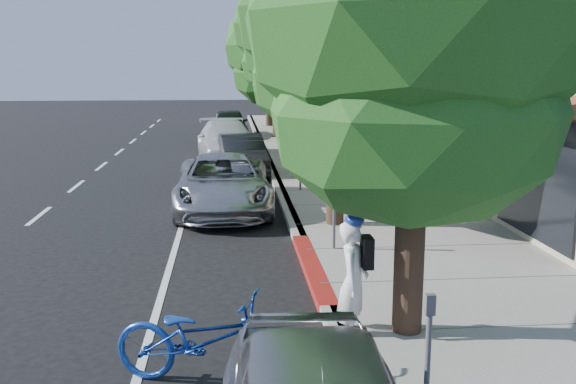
{
  "coord_description": "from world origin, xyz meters",
  "views": [
    {
      "loc": [
        -1.44,
        -9.99,
        3.68
      ],
      "look_at": [
        -0.38,
        1.72,
        1.35
      ],
      "focal_mm": 40.0,
      "sensor_mm": 36.0,
      "label": 1
    }
  ],
  "objects": [
    {
      "name": "ground",
      "position": [
        0.0,
        0.0,
        0.0
      ],
      "size": [
        120.0,
        120.0,
        0.0
      ],
      "primitive_type": "plane",
      "color": "black",
      "rests_on": "ground"
    },
    {
      "name": "sidewalk",
      "position": [
        2.3,
        8.0,
        0.07
      ],
      "size": [
        4.6,
        56.0,
        0.15
      ],
      "primitive_type": "cube",
      "color": "gray",
      "rests_on": "ground"
    },
    {
      "name": "curb",
      "position": [
        0.0,
        8.0,
        0.07
      ],
      "size": [
        0.3,
        56.0,
        0.15
      ],
      "primitive_type": "cube",
      "color": "#9E998E",
      "rests_on": "ground"
    },
    {
      "name": "curb_red_segment",
      "position": [
        0.0,
        1.0,
        0.07
      ],
      "size": [
        0.32,
        4.0,
        0.15
      ],
      "primitive_type": "cube",
      "color": "maroon",
      "rests_on": "ground"
    },
    {
      "name": "storefront_building",
      "position": [
        9.6,
        18.0,
        3.5
      ],
      "size": [
        10.0,
        36.0,
        7.0
      ],
      "primitive_type": "cube",
      "color": "#C7B399",
      "rests_on": "ground"
    },
    {
      "name": "street_tree_0",
      "position": [
        0.9,
        -2.0,
        4.17
      ],
      "size": [
        4.45,
        4.45,
        6.85
      ],
      "color": "black",
      "rests_on": "ground"
    },
    {
      "name": "street_tree_1",
      "position": [
        0.9,
        4.0,
        4.72
      ],
      "size": [
        4.5,
        4.5,
        7.59
      ],
      "color": "black",
      "rests_on": "ground"
    },
    {
      "name": "street_tree_2",
      "position": [
        0.9,
        10.0,
        4.13
      ],
      "size": [
        3.94,
        3.94,
        6.65
      ],
      "color": "black",
      "rests_on": "ground"
    },
    {
      "name": "street_tree_3",
      "position": [
        0.9,
        16.0,
        5.11
      ],
      "size": [
        4.47,
        4.47,
        8.1
      ],
      "color": "black",
      "rests_on": "ground"
    },
    {
      "name": "street_tree_4",
      "position": [
        0.9,
        22.0,
        4.49
      ],
      "size": [
        5.24,
        5.24,
        7.51
      ],
      "color": "black",
      "rests_on": "ground"
    },
    {
      "name": "street_tree_5",
      "position": [
        0.9,
        28.0,
        4.21
      ],
      "size": [
        4.74,
        4.74,
        6.99
      ],
      "color": "black",
      "rests_on": "ground"
    },
    {
      "name": "cyclist",
      "position": [
        0.17,
        -1.92,
        0.83
      ],
      "size": [
        0.58,
        0.71,
        1.67
      ],
      "primitive_type": "imported",
      "rotation": [
        0.0,
        0.0,
        1.22
      ],
      "color": "white",
      "rests_on": "ground"
    },
    {
      "name": "bicycle",
      "position": [
        -1.8,
        -3.0,
        0.56
      ],
      "size": [
        2.27,
        1.38,
        1.13
      ],
      "primitive_type": "imported",
      "rotation": [
        0.0,
        0.0,
        1.25
      ],
      "color": "#163D9C",
      "rests_on": "ground"
    },
    {
      "name": "silver_suv",
      "position": [
        -1.63,
        6.19,
        0.71
      ],
      "size": [
        2.41,
        5.15,
        1.43
      ],
      "primitive_type": "imported",
      "rotation": [
        0.0,
        0.0,
        0.01
      ],
      "color": "#ACADB1",
      "rests_on": "ground"
    },
    {
      "name": "dark_sedan",
      "position": [
        -1.05,
        11.87,
        0.67
      ],
      "size": [
        1.82,
        4.2,
        1.35
      ],
      "primitive_type": "imported",
      "rotation": [
        0.0,
        0.0,
        0.1
      ],
      "color": "black",
      "rests_on": "ground"
    },
    {
      "name": "white_pickup",
      "position": [
        -1.56,
        15.0,
        0.77
      ],
      "size": [
        2.63,
        5.46,
        1.53
      ],
      "primitive_type": "imported",
      "rotation": [
        0.0,
        0.0,
        0.09
      ],
      "color": "silver",
      "rests_on": "ground"
    },
    {
      "name": "dark_suv_far",
      "position": [
        -1.44,
        22.74,
        0.75
      ],
      "size": [
        1.89,
        4.45,
        1.5
      ],
      "primitive_type": "imported",
      "rotation": [
        0.0,
        0.0,
        0.03
      ],
      "color": "black",
      "rests_on": "ground"
    },
    {
      "name": "pedestrian",
      "position": [
        2.16,
        10.91,
        0.93
      ],
      "size": [
        0.93,
        0.83,
        1.57
      ],
      "primitive_type": "imported",
      "rotation": [
        0.0,
        0.0,
        3.51
      ],
      "color": "black",
      "rests_on": "sidewalk"
    }
  ]
}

